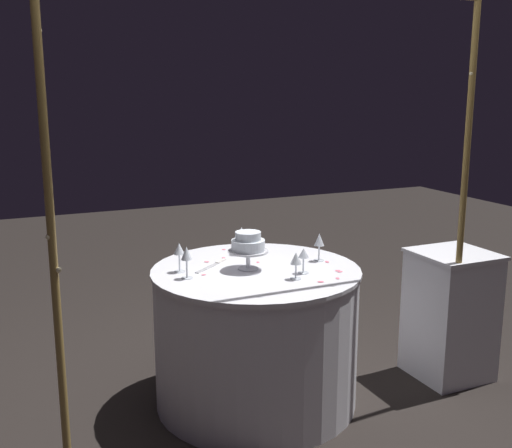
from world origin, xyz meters
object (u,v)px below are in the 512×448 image
tiered_cake (248,244)px  wine_glass_0 (319,241)px  wine_glass_2 (296,260)px  cake_knife (213,265)px  side_table (450,314)px  wine_glass_3 (242,233)px  wine_glass_1 (186,255)px  wine_glass_4 (179,250)px  decorative_arch (288,150)px  main_table (256,336)px  wine_glass_5 (304,255)px

tiered_cake → wine_glass_0: bearing=179.4°
wine_glass_0 → wine_glass_2: (0.28, 0.26, -0.01)m
wine_glass_2 → cake_knife: (0.31, -0.41, -0.10)m
side_table → tiered_cake: bearing=-8.8°
cake_knife → wine_glass_3: bearing=-145.5°
wine_glass_1 → tiered_cake: bearing=-177.0°
wine_glass_4 → decorative_arch: bearing=129.0°
decorative_arch → main_table: bearing=-90.2°
tiered_cake → wine_glass_1: 0.36m
side_table → tiered_cake: 1.39m
wine_glass_1 → wine_glass_2: 0.57m
wine_glass_3 → wine_glass_1: bearing=36.2°
wine_glass_5 → wine_glass_1: bearing=-15.7°
tiered_cake → cake_knife: (0.15, -0.14, -0.14)m
wine_glass_0 → wine_glass_2: 0.38m
wine_glass_5 → side_table: bearing=179.4°
main_table → tiered_cake: 0.54m
main_table → wine_glass_2: bearing=113.9°
wine_glass_5 → wine_glass_3: bearing=-73.4°
wine_glass_1 → wine_glass_3: wine_glass_1 is taller
side_table → wine_glass_2: wine_glass_2 is taller
wine_glass_4 → wine_glass_0: bearing=171.9°
wine_glass_1 → wine_glass_2: size_ratio=1.20×
wine_glass_1 → wine_glass_5: 0.62m
wine_glass_2 → wine_glass_3: wine_glass_3 is taller
wine_glass_2 → cake_knife: bearing=-52.9°
decorative_arch → side_table: size_ratio=2.84×
decorative_arch → wine_glass_1: 0.78m
wine_glass_5 → decorative_arch: bearing=44.5°
wine_glass_3 → wine_glass_5: (-0.15, 0.50, -0.03)m
main_table → wine_glass_2: wine_glass_2 is taller
wine_glass_2 → wine_glass_1: bearing=-25.5°
tiered_cake → wine_glass_1: (0.36, 0.02, -0.01)m
main_table → wine_glass_1: bearing=1.4°
side_table → wine_glass_3: 1.38m
main_table → wine_glass_1: wine_glass_1 is taller
tiered_cake → cake_knife: bearing=-43.4°
side_table → wine_glass_5: 1.14m
wine_glass_3 → cake_knife: wine_glass_3 is taller
wine_glass_3 → side_table: bearing=156.7°
main_table → wine_glass_3: wine_glass_3 is taller
main_table → side_table: bearing=171.3°
wine_glass_1 → main_table: bearing=-178.6°
decorative_arch → wine_glass_4: decorative_arch is taller
wine_glass_0 → wine_glass_4: size_ratio=1.00×
tiered_cake → cake_knife: 0.25m
wine_glass_0 → wine_glass_5: wine_glass_0 is taller
tiered_cake → wine_glass_4: size_ratio=1.36×
wine_glass_4 → cake_knife: wine_glass_4 is taller
wine_glass_0 → wine_glass_1: bearing=1.0°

